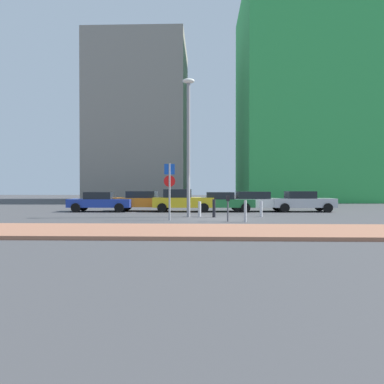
{
  "coord_description": "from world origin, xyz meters",
  "views": [
    {
      "loc": [
        -0.64,
        -20.49,
        1.76
      ],
      "look_at": [
        -1.42,
        3.82,
        1.42
      ],
      "focal_mm": 34.67,
      "sensor_mm": 36.0,
      "label": 1
    }
  ],
  "objects_px": {
    "parked_car_yellow": "(182,200)",
    "parking_sign_post": "(170,184)",
    "parked_car_blue": "(100,201)",
    "parked_car_green": "(223,201)",
    "traffic_bollard_far": "(200,209)",
    "street_lamp": "(188,137)",
    "traffic_bollard_near": "(261,209)",
    "parked_car_white": "(257,201)",
    "parked_car_silver": "(302,201)",
    "traffic_bollard_mid": "(245,211)",
    "parking_meter": "(228,205)",
    "parked_car_orange": "(144,201)",
    "traffic_bollard_edge": "(214,208)"
  },
  "relations": [
    {
      "from": "parked_car_yellow",
      "to": "parking_sign_post",
      "type": "relative_size",
      "value": 1.43
    },
    {
      "from": "parked_car_blue",
      "to": "parked_car_green",
      "type": "distance_m",
      "value": 8.71
    },
    {
      "from": "parked_car_blue",
      "to": "parking_sign_post",
      "type": "xyz_separation_m",
      "value": [
        5.55,
        -6.69,
        1.16
      ]
    },
    {
      "from": "parked_car_green",
      "to": "traffic_bollard_far",
      "type": "height_order",
      "value": "parked_car_green"
    },
    {
      "from": "parked_car_yellow",
      "to": "street_lamp",
      "type": "height_order",
      "value": "street_lamp"
    },
    {
      "from": "parked_car_yellow",
      "to": "traffic_bollard_near",
      "type": "relative_size",
      "value": 4.61
    },
    {
      "from": "parked_car_white",
      "to": "parked_car_silver",
      "type": "bearing_deg",
      "value": -2.5
    },
    {
      "from": "parked_car_white",
      "to": "traffic_bollard_near",
      "type": "relative_size",
      "value": 4.92
    },
    {
      "from": "traffic_bollard_mid",
      "to": "parked_car_silver",
      "type": "bearing_deg",
      "value": 58.29
    },
    {
      "from": "parked_car_blue",
      "to": "parked_car_silver",
      "type": "distance_m",
      "value": 14.31
    },
    {
      "from": "parked_car_blue",
      "to": "parked_car_white",
      "type": "height_order",
      "value": "parked_car_white"
    },
    {
      "from": "parked_car_yellow",
      "to": "parking_meter",
      "type": "height_order",
      "value": "parked_car_yellow"
    },
    {
      "from": "traffic_bollard_far",
      "to": "street_lamp",
      "type": "bearing_deg",
      "value": -152.96
    },
    {
      "from": "parked_car_blue",
      "to": "street_lamp",
      "type": "xyz_separation_m",
      "value": [
        6.46,
        -4.53,
        3.94
      ]
    },
    {
      "from": "parked_car_white",
      "to": "parking_meter",
      "type": "bearing_deg",
      "value": -108.29
    },
    {
      "from": "parked_car_orange",
      "to": "traffic_bollard_mid",
      "type": "relative_size",
      "value": 3.93
    },
    {
      "from": "traffic_bollard_mid",
      "to": "traffic_bollard_edge",
      "type": "height_order",
      "value": "traffic_bollard_mid"
    },
    {
      "from": "parked_car_yellow",
      "to": "parking_sign_post",
      "type": "bearing_deg",
      "value": -92.19
    },
    {
      "from": "parked_car_white",
      "to": "parked_car_silver",
      "type": "distance_m",
      "value": 3.18
    },
    {
      "from": "parked_car_orange",
      "to": "street_lamp",
      "type": "height_order",
      "value": "street_lamp"
    },
    {
      "from": "traffic_bollard_mid",
      "to": "parked_car_green",
      "type": "bearing_deg",
      "value": 95.23
    },
    {
      "from": "parked_car_green",
      "to": "traffic_bollard_edge",
      "type": "relative_size",
      "value": 4.06
    },
    {
      "from": "parked_car_yellow",
      "to": "street_lamp",
      "type": "distance_m",
      "value": 6.11
    },
    {
      "from": "parked_car_yellow",
      "to": "parked_car_white",
      "type": "xyz_separation_m",
      "value": [
        5.32,
        0.37,
        -0.06
      ]
    },
    {
      "from": "parked_car_silver",
      "to": "parked_car_green",
      "type": "bearing_deg",
      "value": -179.26
    },
    {
      "from": "traffic_bollard_mid",
      "to": "traffic_bollard_far",
      "type": "height_order",
      "value": "traffic_bollard_mid"
    },
    {
      "from": "parking_sign_post",
      "to": "traffic_bollard_mid",
      "type": "bearing_deg",
      "value": -12.26
    },
    {
      "from": "parked_car_yellow",
      "to": "traffic_bollard_mid",
      "type": "height_order",
      "value": "parked_car_yellow"
    },
    {
      "from": "parked_car_green",
      "to": "traffic_bollard_edge",
      "type": "distance_m",
      "value": 5.04
    },
    {
      "from": "parked_car_silver",
      "to": "traffic_bollard_edge",
      "type": "bearing_deg",
      "value": -141.61
    },
    {
      "from": "street_lamp",
      "to": "traffic_bollard_mid",
      "type": "height_order",
      "value": "street_lamp"
    },
    {
      "from": "parking_sign_post",
      "to": "parking_meter",
      "type": "distance_m",
      "value": 3.24
    },
    {
      "from": "traffic_bollard_near",
      "to": "parked_car_white",
      "type": "bearing_deg",
      "value": 84.89
    },
    {
      "from": "traffic_bollard_far",
      "to": "parked_car_blue",
      "type": "bearing_deg",
      "value": 149.36
    },
    {
      "from": "traffic_bollard_near",
      "to": "street_lamp",
      "type": "bearing_deg",
      "value": -177.0
    },
    {
      "from": "parked_car_green",
      "to": "traffic_bollard_edge",
      "type": "height_order",
      "value": "parked_car_green"
    },
    {
      "from": "traffic_bollard_edge",
      "to": "parked_car_white",
      "type": "bearing_deg",
      "value": 58.35
    },
    {
      "from": "parked_car_orange",
      "to": "traffic_bollard_far",
      "type": "relative_size",
      "value": 4.82
    },
    {
      "from": "parked_car_silver",
      "to": "parked_car_white",
      "type": "bearing_deg",
      "value": 177.5
    },
    {
      "from": "traffic_bollard_far",
      "to": "parking_sign_post",
      "type": "bearing_deg",
      "value": -121.97
    },
    {
      "from": "parked_car_yellow",
      "to": "traffic_bollard_edge",
      "type": "distance_m",
      "value": 5.28
    },
    {
      "from": "traffic_bollard_edge",
      "to": "parked_car_green",
      "type": "bearing_deg",
      "value": 81.21
    },
    {
      "from": "parked_car_white",
      "to": "parked_car_orange",
      "type": "bearing_deg",
      "value": 178.68
    },
    {
      "from": "parked_car_blue",
      "to": "traffic_bollard_mid",
      "type": "relative_size",
      "value": 4.06
    },
    {
      "from": "parked_car_white",
      "to": "traffic_bollard_mid",
      "type": "height_order",
      "value": "parked_car_white"
    },
    {
      "from": "parking_sign_post",
      "to": "traffic_bollard_far",
      "type": "height_order",
      "value": "parking_sign_post"
    },
    {
      "from": "parked_car_green",
      "to": "parked_car_silver",
      "type": "distance_m",
      "value": 5.6
    },
    {
      "from": "parked_car_white",
      "to": "traffic_bollard_edge",
      "type": "xyz_separation_m",
      "value": [
        -3.2,
        -5.19,
        -0.23
      ]
    },
    {
      "from": "traffic_bollard_near",
      "to": "traffic_bollard_edge",
      "type": "relative_size",
      "value": 0.88
    },
    {
      "from": "parked_car_green",
      "to": "traffic_bollard_near",
      "type": "relative_size",
      "value": 4.59
    }
  ]
}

